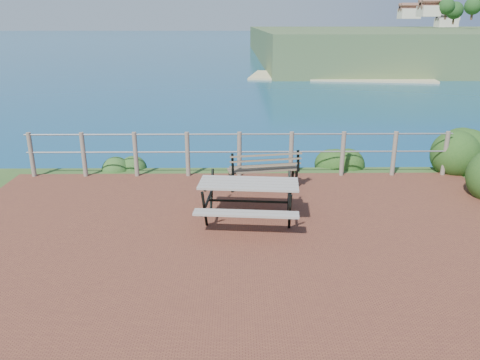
{
  "coord_description": "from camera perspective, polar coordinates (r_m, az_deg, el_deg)",
  "views": [
    {
      "loc": [
        -0.11,
        -6.65,
        3.32
      ],
      "look_at": [
        -0.02,
        0.89,
        0.75
      ],
      "focal_mm": 35.0,
      "sensor_mm": 36.0,
      "label": 1
    }
  ],
  "objects": [
    {
      "name": "safety_railing",
      "position": [
        10.37,
        -0.07,
        3.47
      ],
      "size": [
        9.4,
        0.1,
        1.0
      ],
      "color": "#6B5B4C",
      "rests_on": "ground"
    },
    {
      "name": "shrub_lip_east",
      "position": [
        11.54,
        11.97,
        1.69
      ],
      "size": [
        0.87,
        0.87,
        0.65
      ],
      "primitive_type": "ellipsoid",
      "color": "#123C13",
      "rests_on": "ground"
    },
    {
      "name": "shrub_lip_west",
      "position": [
        11.62,
        -13.91,
        1.66
      ],
      "size": [
        0.77,
        0.77,
        0.51
      ],
      "primitive_type": "ellipsoid",
      "color": "#254A1B",
      "rests_on": "ground"
    },
    {
      "name": "park_bench",
      "position": [
        9.61,
        2.86,
        2.03
      ],
      "size": [
        1.51,
        0.62,
        0.83
      ],
      "rotation": [
        0.0,
        0.0,
        0.18
      ],
      "color": "brown",
      "rests_on": "ground"
    },
    {
      "name": "ocean",
      "position": [
        206.68,
        -0.68,
        17.9
      ],
      "size": [
        1200.0,
        1200.0,
        0.0
      ],
      "primitive_type": "plane",
      "color": "#15687E",
      "rests_on": "ground"
    },
    {
      "name": "picnic_table",
      "position": [
        8.01,
        1.06,
        -2.14
      ],
      "size": [
        1.73,
        1.45,
        0.71
      ],
      "rotation": [
        0.0,
        0.0,
        -0.09
      ],
      "color": "gray",
      "rests_on": "ground"
    },
    {
      "name": "shrub_right_edge",
      "position": [
        12.09,
        25.64,
        0.99
      ],
      "size": [
        1.14,
        1.14,
        1.62
      ],
      "primitive_type": "ellipsoid",
      "color": "#123C13",
      "rests_on": "ground"
    },
    {
      "name": "ground",
      "position": [
        7.44,
        0.21,
        -7.69
      ],
      "size": [
        10.0,
        7.0,
        0.12
      ],
      "primitive_type": "cube",
      "color": "brown",
      "rests_on": "ground"
    }
  ]
}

